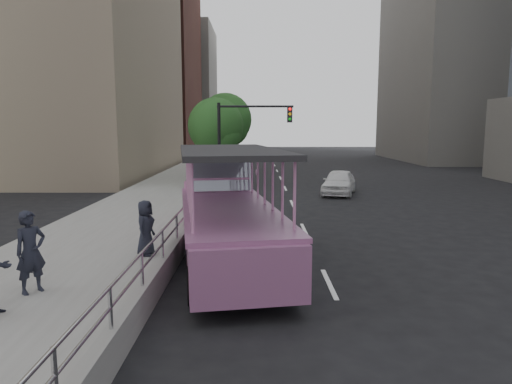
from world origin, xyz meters
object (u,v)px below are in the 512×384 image
at_px(pedestrian_far, 145,228).
at_px(street_tree_near, 217,128).
at_px(parking_sign, 205,190).
at_px(traffic_signal, 241,134).
at_px(street_tree_far, 227,121).
at_px(car, 339,182).
at_px(duck_boat, 225,216).
at_px(pedestrian_near, 31,252).

height_order(pedestrian_far, street_tree_near, street_tree_near).
relative_size(parking_sign, traffic_signal, 0.51).
relative_size(traffic_signal, street_tree_far, 0.81).
bearing_deg(car, parking_sign, -105.85).
xyz_separation_m(duck_boat, traffic_signal, (0.05, 11.93, 2.28)).
relative_size(duck_boat, traffic_signal, 1.95).
relative_size(car, parking_sign, 1.59).
xyz_separation_m(pedestrian_far, parking_sign, (1.29, 3.47, 0.59)).
relative_size(car, street_tree_near, 0.73).
xyz_separation_m(pedestrian_near, street_tree_near, (2.35, 19.33, 2.62)).
bearing_deg(duck_boat, street_tree_near, 95.74).
xyz_separation_m(pedestrian_far, street_tree_near, (0.60, 16.40, 2.74)).
height_order(pedestrian_near, street_tree_far, street_tree_far).
distance_m(parking_sign, traffic_signal, 9.72).
bearing_deg(street_tree_far, parking_sign, -88.52).
distance_m(duck_boat, street_tree_near, 15.65).
height_order(duck_boat, parking_sign, duck_boat).
relative_size(pedestrian_near, parking_sign, 0.68).
bearing_deg(car, pedestrian_near, -103.34).
relative_size(pedestrian_far, traffic_signal, 0.30).
bearing_deg(parking_sign, street_tree_far, 91.48).
relative_size(duck_boat, parking_sign, 3.86).
height_order(pedestrian_near, street_tree_near, street_tree_near).
xyz_separation_m(pedestrian_near, street_tree_far, (2.55, 25.33, 3.11)).
bearing_deg(street_tree_far, pedestrian_far, -92.05).
bearing_deg(duck_boat, car, 65.98).
height_order(traffic_signal, street_tree_far, street_tree_far).
xyz_separation_m(car, pedestrian_far, (-7.87, -13.89, 0.36)).
bearing_deg(pedestrian_near, parking_sign, 12.15).
bearing_deg(traffic_signal, duck_boat, -90.26).
height_order(car, traffic_signal, traffic_signal).
bearing_deg(street_tree_near, pedestrian_near, -96.94).
relative_size(car, pedestrian_near, 2.33).
xyz_separation_m(duck_boat, pedestrian_near, (-3.90, -3.97, -0.02)).
height_order(parking_sign, street_tree_far, street_tree_far).
bearing_deg(car, street_tree_far, 146.15).
xyz_separation_m(car, parking_sign, (-6.58, -10.42, 0.95)).
height_order(duck_boat, pedestrian_near, duck_boat).
height_order(car, pedestrian_far, pedestrian_far).
relative_size(parking_sign, street_tree_far, 0.41).
distance_m(street_tree_near, street_tree_far, 6.02).
bearing_deg(pedestrian_far, street_tree_near, 6.80).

